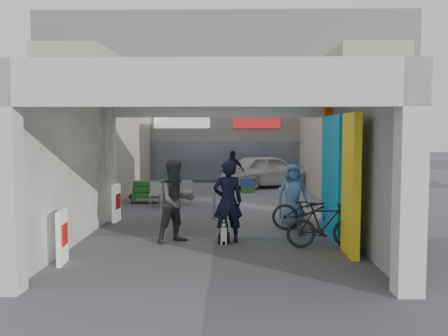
{
  "coord_description": "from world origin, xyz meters",
  "views": [
    {
      "loc": [
        0.39,
        -11.35,
        2.47
      ],
      "look_at": [
        0.17,
        1.0,
        1.52
      ],
      "focal_mm": 40.0,
      "sensor_mm": 36.0,
      "label": 1
    }
  ],
  "objects_px": {
    "border_collie": "(224,233)",
    "man_crates": "(233,170)",
    "cafe_set": "(170,197)",
    "produce_stand": "(147,194)",
    "man_back_turned": "(176,201)",
    "man_with_dog": "(228,201)",
    "white_van": "(269,171)",
    "bicycle_front": "(311,210)",
    "man_elderly": "(293,195)",
    "bicycle_rear": "(324,225)"
  },
  "relations": [
    {
      "from": "border_collie",
      "to": "bicycle_front",
      "type": "xyz_separation_m",
      "value": [
        2.11,
        1.49,
        0.27
      ]
    },
    {
      "from": "man_with_dog",
      "to": "bicycle_rear",
      "type": "height_order",
      "value": "man_with_dog"
    },
    {
      "from": "man_crates",
      "to": "white_van",
      "type": "height_order",
      "value": "man_crates"
    },
    {
      "from": "man_back_turned",
      "to": "man_elderly",
      "type": "distance_m",
      "value": 3.28
    },
    {
      "from": "border_collie",
      "to": "bicycle_rear",
      "type": "bearing_deg",
      "value": -1.36
    },
    {
      "from": "man_crates",
      "to": "bicycle_front",
      "type": "xyz_separation_m",
      "value": [
        1.91,
        -8.21,
        -0.31
      ]
    },
    {
      "from": "cafe_set",
      "to": "man_back_turned",
      "type": "relative_size",
      "value": 0.72
    },
    {
      "from": "man_with_dog",
      "to": "bicycle_front",
      "type": "height_order",
      "value": "man_with_dog"
    },
    {
      "from": "cafe_set",
      "to": "man_crates",
      "type": "distance_m",
      "value": 4.7
    },
    {
      "from": "bicycle_front",
      "to": "produce_stand",
      "type": "bearing_deg",
      "value": 53.59
    },
    {
      "from": "bicycle_front",
      "to": "white_van",
      "type": "xyz_separation_m",
      "value": [
        -0.34,
        9.34,
        0.22
      ]
    },
    {
      "from": "produce_stand",
      "to": "man_elderly",
      "type": "xyz_separation_m",
      "value": [
        4.43,
        -4.14,
        0.52
      ]
    },
    {
      "from": "man_with_dog",
      "to": "white_van",
      "type": "bearing_deg",
      "value": -111.0
    },
    {
      "from": "man_with_dog",
      "to": "bicycle_front",
      "type": "relative_size",
      "value": 0.96
    },
    {
      "from": "produce_stand",
      "to": "border_collie",
      "type": "height_order",
      "value": "produce_stand"
    },
    {
      "from": "produce_stand",
      "to": "man_back_turned",
      "type": "distance_m",
      "value": 6.18
    },
    {
      "from": "man_with_dog",
      "to": "man_elderly",
      "type": "distance_m",
      "value": 2.41
    },
    {
      "from": "man_with_dog",
      "to": "man_back_turned",
      "type": "bearing_deg",
      "value": -11.65
    },
    {
      "from": "man_crates",
      "to": "white_van",
      "type": "bearing_deg",
      "value": -121.35
    },
    {
      "from": "cafe_set",
      "to": "bicycle_front",
      "type": "bearing_deg",
      "value": -45.27
    },
    {
      "from": "man_back_turned",
      "to": "border_collie",
      "type": "bearing_deg",
      "value": -42.36
    },
    {
      "from": "produce_stand",
      "to": "man_with_dog",
      "type": "xyz_separation_m",
      "value": [
        2.81,
        -5.91,
        0.61
      ]
    },
    {
      "from": "bicycle_front",
      "to": "man_back_turned",
      "type": "bearing_deg",
      "value": 120.21
    },
    {
      "from": "man_back_turned",
      "to": "bicycle_front",
      "type": "bearing_deg",
      "value": -11.68
    },
    {
      "from": "produce_stand",
      "to": "bicycle_rear",
      "type": "bearing_deg",
      "value": -74.29
    },
    {
      "from": "border_collie",
      "to": "man_back_turned",
      "type": "bearing_deg",
      "value": 179.62
    },
    {
      "from": "cafe_set",
      "to": "man_crates",
      "type": "relative_size",
      "value": 0.81
    },
    {
      "from": "border_collie",
      "to": "man_crates",
      "type": "relative_size",
      "value": 0.36
    },
    {
      "from": "man_with_dog",
      "to": "bicycle_rear",
      "type": "relative_size",
      "value": 1.13
    },
    {
      "from": "man_with_dog",
      "to": "white_van",
      "type": "xyz_separation_m",
      "value": [
        1.68,
        10.68,
        -0.19
      ]
    },
    {
      "from": "produce_stand",
      "to": "man_with_dog",
      "type": "height_order",
      "value": "man_with_dog"
    },
    {
      "from": "produce_stand",
      "to": "man_back_turned",
      "type": "relative_size",
      "value": 0.61
    },
    {
      "from": "man_back_turned",
      "to": "bicycle_rear",
      "type": "xyz_separation_m",
      "value": [
        3.15,
        -0.45,
        -0.43
      ]
    },
    {
      "from": "man_back_turned",
      "to": "man_elderly",
      "type": "bearing_deg",
      "value": -2.05
    },
    {
      "from": "cafe_set",
      "to": "man_elderly",
      "type": "height_order",
      "value": "man_elderly"
    },
    {
      "from": "cafe_set",
      "to": "man_elderly",
      "type": "relative_size",
      "value": 0.81
    },
    {
      "from": "cafe_set",
      "to": "bicycle_front",
      "type": "relative_size",
      "value": 0.69
    },
    {
      "from": "man_elderly",
      "to": "border_collie",
      "type": "bearing_deg",
      "value": -130.69
    },
    {
      "from": "border_collie",
      "to": "man_with_dog",
      "type": "xyz_separation_m",
      "value": [
        0.08,
        0.14,
        0.68
      ]
    },
    {
      "from": "man_elderly",
      "to": "white_van",
      "type": "bearing_deg",
      "value": 90.7
    },
    {
      "from": "cafe_set",
      "to": "produce_stand",
      "type": "height_order",
      "value": "cafe_set"
    },
    {
      "from": "white_van",
      "to": "man_crates",
      "type": "bearing_deg",
      "value": 104.98
    },
    {
      "from": "produce_stand",
      "to": "border_collie",
      "type": "bearing_deg",
      "value": -87.25
    },
    {
      "from": "cafe_set",
      "to": "white_van",
      "type": "height_order",
      "value": "white_van"
    },
    {
      "from": "bicycle_rear",
      "to": "man_crates",
      "type": "bearing_deg",
      "value": 5.75
    },
    {
      "from": "border_collie",
      "to": "cafe_set",
      "type": "bearing_deg",
      "value": 115.9
    },
    {
      "from": "border_collie",
      "to": "bicycle_rear",
      "type": "distance_m",
      "value": 2.14
    },
    {
      "from": "cafe_set",
      "to": "produce_stand",
      "type": "bearing_deg",
      "value": 146.99
    },
    {
      "from": "produce_stand",
      "to": "man_crates",
      "type": "distance_m",
      "value": 4.69
    },
    {
      "from": "man_elderly",
      "to": "produce_stand",
      "type": "bearing_deg",
      "value": 138.0
    }
  ]
}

